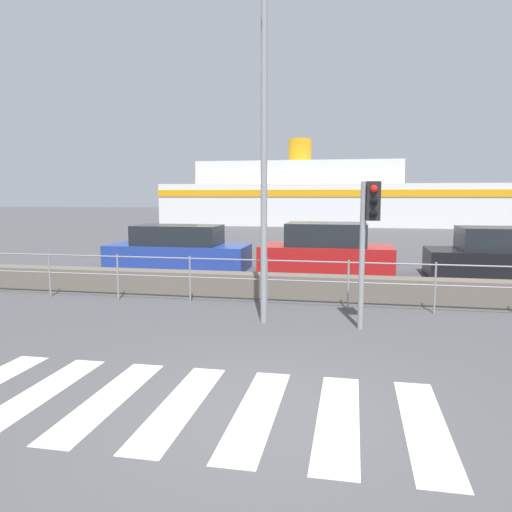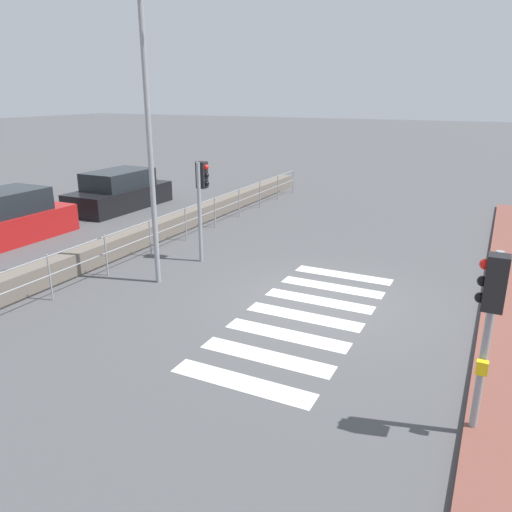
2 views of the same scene
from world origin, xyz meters
name	(u,v)px [view 2 (image 2 of 2)]	position (x,y,z in m)	size (l,w,h in m)	color
ground_plane	(320,300)	(0.00, 0.00, 0.00)	(160.00, 160.00, 0.00)	#4C4C4F
crosswalk	(304,316)	(-0.97, 0.00, 0.00)	(5.85, 2.40, 0.01)	silver
seawall	(104,251)	(0.00, 6.11, 0.28)	(25.03, 0.55, 0.56)	#6B6056
harbor_fence	(129,240)	(0.00, 5.23, 0.70)	(22.57, 0.04, 1.05)	gray
traffic_light_near	(490,309)	(-3.50, -3.29, 1.84)	(0.34, 0.32, 2.54)	gray
traffic_light_far	(201,189)	(1.21, 3.74, 1.94)	(0.34, 0.32, 2.64)	gray
streetlamp	(154,103)	(-0.68, 3.66, 4.10)	(0.32, 1.06, 6.71)	gray
parked_car_red	(5,220)	(0.14, 10.11, 0.66)	(4.02, 1.85, 1.54)	#B21919
parked_car_black	(120,192)	(5.28, 10.11, 0.63)	(4.37, 1.84, 1.47)	black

